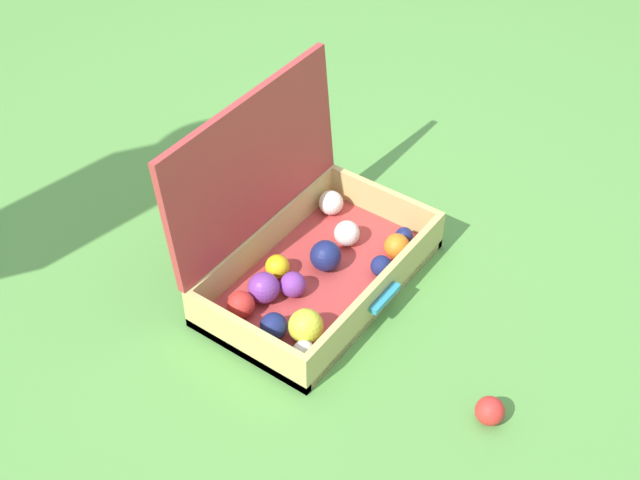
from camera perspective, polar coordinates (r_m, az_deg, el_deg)
The scene contains 3 objects.
ground_plane at distance 2.29m, azimuth 0.99°, elevation -1.60°, with size 16.00×16.00×0.00m, color #569342.
open_suitcase at distance 2.19m, azimuth -1.14°, elevation -0.58°, with size 0.61×0.43×0.48m.
stray_ball_on_grass at distance 1.98m, azimuth 10.96°, elevation -10.84°, with size 0.07×0.07×0.07m, color red.
Camera 1 is at (-1.36, -0.93, 1.60)m, focal length 49.31 mm.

